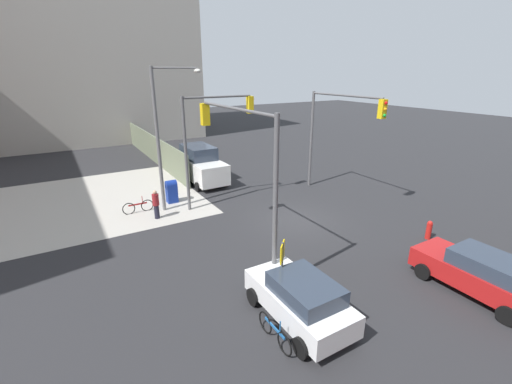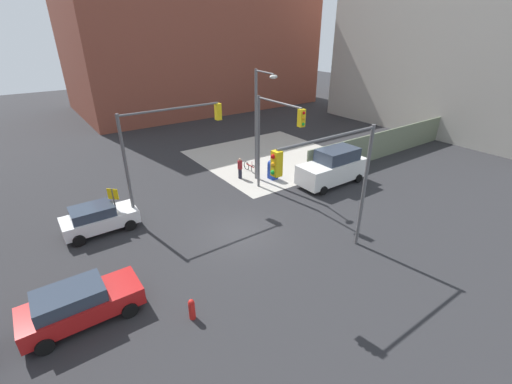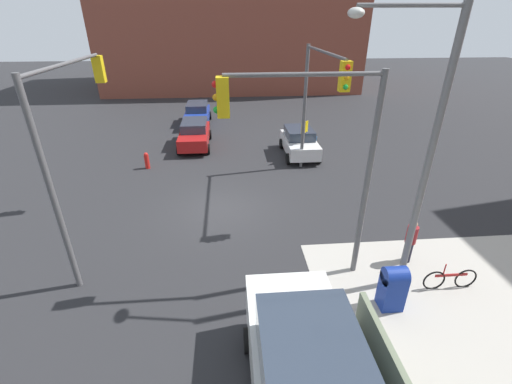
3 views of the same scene
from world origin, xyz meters
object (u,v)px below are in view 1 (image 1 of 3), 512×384
(sedan_red, at_px, (480,273))
(sedan_white, at_px, (300,298))
(mailbox_blue, at_px, (172,191))
(pedestrian_crossing, at_px, (156,204))
(fire_hydrant, at_px, (429,230))
(traffic_signal_se_corner, at_px, (336,124))
(bicycle_at_crosswalk, at_px, (275,332))
(traffic_signal_ne_corner, at_px, (213,130))
(bicycle_leaning_on_fence, at_px, (138,207))
(van_white_delivery, at_px, (201,165))
(street_lamp_corner, at_px, (164,130))
(traffic_signal_nw_corner, at_px, (241,154))

(sedan_red, bearing_deg, sedan_white, 71.57)
(mailbox_blue, height_order, pedestrian_crossing, pedestrian_crossing)
(fire_hydrant, bearing_deg, mailbox_blue, 39.40)
(pedestrian_crossing, bearing_deg, sedan_white, -131.26)
(traffic_signal_se_corner, distance_m, sedan_red, 11.75)
(bicycle_at_crosswalk, bearing_deg, sedan_white, -72.11)
(traffic_signal_se_corner, xyz_separation_m, fire_hydrant, (-7.19, 0.30, -4.18))
(pedestrian_crossing, bearing_deg, traffic_signal_ne_corner, -45.94)
(bicycle_leaning_on_fence, bearing_deg, pedestrian_crossing, -153.54)
(sedan_white, height_order, bicycle_at_crosswalk, sedan_white)
(traffic_signal_se_corner, height_order, bicycle_leaning_on_fence, traffic_signal_se_corner)
(sedan_red, xyz_separation_m, bicycle_leaning_on_fence, (14.18, 8.97, -0.50))
(traffic_signal_ne_corner, height_order, bicycle_at_crosswalk, traffic_signal_ne_corner)
(mailbox_blue, height_order, van_white_delivery, van_white_delivery)
(van_white_delivery, distance_m, bicycle_at_crosswalk, 16.64)
(traffic_signal_ne_corner, distance_m, street_lamp_corner, 2.70)
(traffic_signal_nw_corner, relative_size, street_lamp_corner, 0.81)
(traffic_signal_ne_corner, relative_size, sedan_red, 1.48)
(van_white_delivery, bearing_deg, sedan_white, 169.32)
(traffic_signal_nw_corner, relative_size, traffic_signal_se_corner, 1.00)
(sedan_white, xyz_separation_m, sedan_red, (-2.18, -6.53, 0.00))
(street_lamp_corner, xyz_separation_m, bicycle_at_crosswalk, (-11.95, 0.57, -4.35))
(traffic_signal_se_corner, relative_size, mailbox_blue, 4.55)
(mailbox_blue, distance_m, sedan_white, 12.60)
(street_lamp_corner, height_order, bicycle_at_crosswalk, street_lamp_corner)
(van_white_delivery, bearing_deg, fire_hydrant, -157.20)
(traffic_signal_se_corner, distance_m, street_lamp_corner, 10.37)
(street_lamp_corner, distance_m, fire_hydrant, 14.61)
(traffic_signal_se_corner, bearing_deg, fire_hydrant, 177.61)
(street_lamp_corner, xyz_separation_m, van_white_delivery, (4.13, -3.63, -3.42))
(traffic_signal_se_corner, xyz_separation_m, bicycle_at_crosswalk, (-8.99, 10.50, -4.32))
(traffic_signal_nw_corner, xyz_separation_m, pedestrian_crossing, (6.27, 2.00, -3.83))
(mailbox_blue, relative_size, pedestrian_crossing, 0.87)
(sedan_red, height_order, bicycle_leaning_on_fence, sedan_red)
(sedan_red, bearing_deg, bicycle_leaning_on_fence, 32.33)
(traffic_signal_ne_corner, distance_m, mailbox_blue, 4.71)
(traffic_signal_ne_corner, bearing_deg, traffic_signal_nw_corner, 165.62)
(traffic_signal_se_corner, bearing_deg, van_white_delivery, 41.64)
(sedan_red, bearing_deg, street_lamp_corner, 27.72)
(mailbox_blue, bearing_deg, bicycle_at_crosswalk, 175.60)
(bicycle_at_crosswalk, bearing_deg, traffic_signal_ne_corner, -15.73)
(fire_hydrant, xyz_separation_m, pedestrian_crossing, (9.20, 10.70, 0.37))
(pedestrian_crossing, bearing_deg, bicycle_leaning_on_fence, 65.86)
(traffic_signal_nw_corner, height_order, street_lamp_corner, street_lamp_corner)
(van_white_delivery, bearing_deg, pedestrian_crossing, 137.20)
(traffic_signal_se_corner, relative_size, van_white_delivery, 1.20)
(traffic_signal_ne_corner, height_order, sedan_red, traffic_signal_ne_corner)
(van_white_delivery, bearing_deg, bicycle_leaning_on_fence, 124.26)
(traffic_signal_nw_corner, bearing_deg, bicycle_at_crosswalk, 162.42)
(traffic_signal_nw_corner, distance_m, traffic_signal_se_corner, 9.96)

